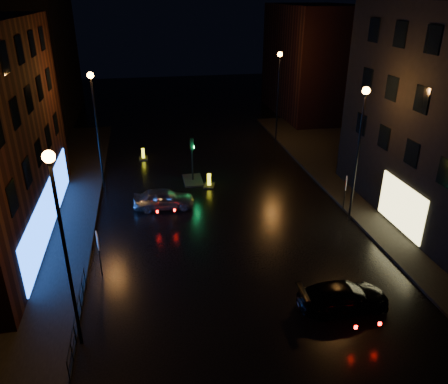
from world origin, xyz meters
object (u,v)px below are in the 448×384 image
Objects in this scene: dark_sedan at (344,296)px; bollard_near at (209,183)px; silver_hatchback at (164,199)px; bollard_far at (143,157)px; road_sign_right at (346,186)px; road_sign_left at (98,244)px; traffic_signal at (193,175)px.

bollard_near is (-3.86, 14.72, -0.39)m from dark_sedan.
bollard_far is (-1.17, 9.86, -0.47)m from silver_hatchback.
bollard_near is 9.96m from road_sign_right.
dark_sedan is 1.70× the size of road_sign_left.
dark_sedan is 15.22m from bollard_near.
silver_hatchback is 8.08m from road_sign_left.
bollard_far is at bearing 69.90° from road_sign_left.
bollard_far is (-8.54, 21.59, -0.40)m from dark_sedan.
bollard_near is 0.53× the size of road_sign_left.
traffic_signal is at bearing 18.67° from dark_sedan.
traffic_signal reaches higher than bollard_far.
dark_sedan is 1.73× the size of road_sign_right.
road_sign_left is at bearing 40.46° from road_sign_right.
traffic_signal is 3.20× the size of bollard_far.
traffic_signal reaches higher than bollard_near.
traffic_signal is 0.86× the size of silver_hatchback.
traffic_signal is at bearing 49.92° from road_sign_left.
silver_hatchback is 13.85m from dark_sedan.
dark_sedan is 3.22× the size of bollard_near.
bollard_far is 17.25m from road_sign_left.
silver_hatchback is 3.06× the size of bollard_near.
silver_hatchback is 9.94m from bollard_far.
silver_hatchback is 1.62× the size of road_sign_left.
road_sign_right is (11.55, -2.69, 1.13)m from silver_hatchback.
road_sign_left reaches higher than bollard_far.
dark_sedan is 10.02m from road_sign_right.
silver_hatchback is 4.64m from bollard_near.
road_sign_left is 1.02× the size of road_sign_right.
bollard_far is (-4.69, 6.87, -0.01)m from bollard_near.
dark_sedan is 3.88× the size of bollard_far.
bollard_near is 1.21× the size of bollard_far.
road_sign_left is at bearing 156.38° from silver_hatchback.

